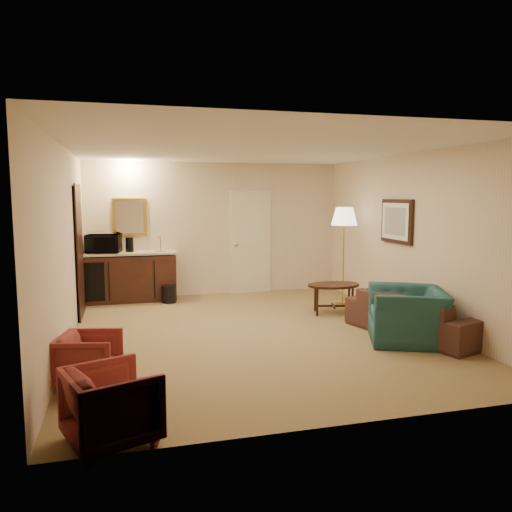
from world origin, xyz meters
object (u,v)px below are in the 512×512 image
(rose_chair_far, at_px, (112,402))
(floor_lamp, at_px, (343,256))
(waste_bin, at_px, (169,294))
(sofa, at_px, (415,308))
(coffee_maker, at_px, (130,245))
(coffee_table, at_px, (333,299))
(wetbar_cabinet, at_px, (132,276))
(rose_chair_near, at_px, (89,356))
(microwave, at_px, (103,242))
(teal_armchair, at_px, (407,306))

(rose_chair_far, distance_m, floor_lamp, 5.87)
(floor_lamp, height_order, waste_bin, floor_lamp)
(sofa, bearing_deg, coffee_maker, 31.14)
(coffee_table, relative_size, coffee_maker, 3.25)
(wetbar_cabinet, xyz_separation_m, coffee_table, (3.22, -1.92, -0.21))
(wetbar_cabinet, height_order, rose_chair_far, wetbar_cabinet)
(sofa, height_order, coffee_table, sofa)
(rose_chair_near, relative_size, microwave, 1.00)
(rose_chair_far, bearing_deg, rose_chair_near, -9.41)
(wetbar_cabinet, height_order, microwave, microwave)
(teal_armchair, height_order, rose_chair_far, teal_armchair)
(rose_chair_near, height_order, waste_bin, rose_chair_near)
(teal_armchair, height_order, coffee_maker, coffee_maker)
(teal_armchair, bearing_deg, wetbar_cabinet, -112.67)
(teal_armchair, height_order, microwave, microwave)
(sofa, relative_size, rose_chair_near, 3.38)
(rose_chair_far, distance_m, coffee_table, 5.00)
(teal_armchair, bearing_deg, coffee_maker, -112.63)
(floor_lamp, xyz_separation_m, microwave, (-4.19, 1.22, 0.24))
(teal_armchair, distance_m, floor_lamp, 2.44)
(rose_chair_far, height_order, waste_bin, rose_chair_far)
(floor_lamp, distance_m, microwave, 4.38)
(teal_armchair, bearing_deg, waste_bin, -115.61)
(wetbar_cabinet, bearing_deg, coffee_table, -30.84)
(floor_lamp, height_order, coffee_maker, floor_lamp)
(coffee_table, bearing_deg, rose_chair_near, -148.81)
(microwave, bearing_deg, teal_armchair, -31.86)
(wetbar_cabinet, distance_m, rose_chair_far, 5.53)
(wetbar_cabinet, height_order, coffee_table, wetbar_cabinet)
(coffee_maker, bearing_deg, microwave, -172.56)
(teal_armchair, height_order, coffee_table, teal_armchair)
(waste_bin, bearing_deg, wetbar_cabinet, 152.22)
(floor_lamp, bearing_deg, waste_bin, 163.96)
(floor_lamp, bearing_deg, microwave, 163.76)
(teal_armchair, xyz_separation_m, rose_chair_near, (-4.05, -0.56, -0.18))
(sofa, relative_size, waste_bin, 6.25)
(teal_armchair, height_order, rose_chair_near, teal_armchair)
(wetbar_cabinet, xyz_separation_m, sofa, (3.80, -3.42, -0.06))
(rose_chair_near, bearing_deg, microwave, 12.42)
(rose_chair_near, xyz_separation_m, coffee_table, (3.72, 2.25, -0.05))
(wetbar_cabinet, xyz_separation_m, waste_bin, (0.65, -0.34, -0.30))
(teal_armchair, relative_size, waste_bin, 3.37)
(rose_chair_near, distance_m, microwave, 4.26)
(wetbar_cabinet, xyz_separation_m, rose_chair_near, (-0.50, -4.18, -0.16))
(waste_bin, height_order, microwave, microwave)
(sofa, relative_size, microwave, 3.39)
(teal_armchair, relative_size, coffee_maker, 4.06)
(rose_chair_far, distance_m, microwave, 5.58)
(rose_chair_far, relative_size, waste_bin, 2.08)
(waste_bin, bearing_deg, coffee_maker, 151.88)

